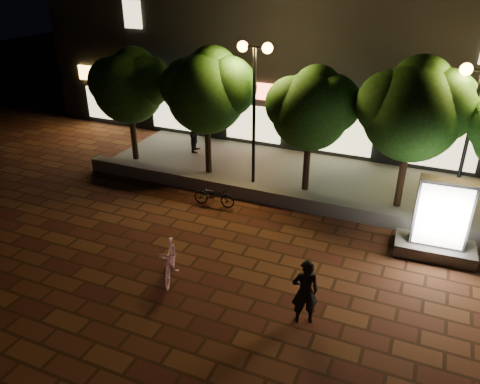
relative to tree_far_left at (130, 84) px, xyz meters
The scene contains 15 objects.
ground 9.43m from the tree_far_left, 38.18° to the right, with size 80.00×80.00×0.00m, color brown.
retaining_wall 7.72m from the tree_far_left, 11.89° to the right, with size 16.00×0.45×0.50m, color #615E5A.
sidewalk 7.74m from the tree_far_left, ahead, with size 16.00×5.00×0.08m, color #615E5A.
building_block 10.38m from the tree_far_left, 47.32° to the left, with size 28.00×8.12×11.30m.
tree_far_left is the anchor object (origin of this frame).
tree_left 3.51m from the tree_far_left, ahead, with size 3.60×3.00×4.89m.
tree_mid 7.50m from the tree_far_left, ahead, with size 3.24×2.70×4.50m.
tree_right 10.81m from the tree_far_left, ahead, with size 3.72×3.10×5.07m.
street_lamp_left 5.50m from the tree_far_left, ahead, with size 1.26×0.36×5.18m.
street_lamp_right 12.47m from the tree_far_left, ahead, with size 1.26×0.36×4.98m.
ad_kiosk 12.57m from the tree_far_left, 12.30° to the right, with size 2.27×1.22×2.39m.
scooter_pink 9.08m from the tree_far_left, 49.72° to the right, with size 0.48×1.71×1.03m, color #F3A6D8.
rider 11.85m from the tree_far_left, 36.19° to the right, with size 0.63×0.41×1.73m, color black.
scooter_parked 6.18m from the tree_far_left, 26.83° to the right, with size 0.52×1.50×0.79m, color black.
pedestrian 3.55m from the tree_far_left, 42.48° to the left, with size 0.85×0.66×1.74m, color black.
Camera 1 is at (4.38, -9.76, 7.66)m, focal length 34.61 mm.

